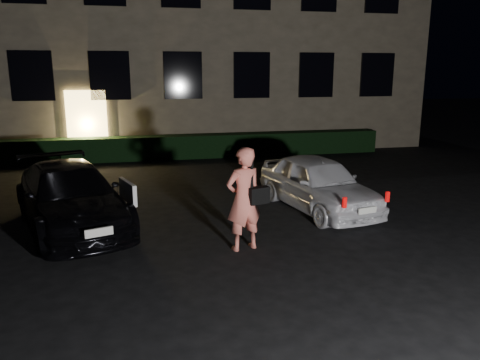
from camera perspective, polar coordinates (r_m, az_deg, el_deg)
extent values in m
plane|color=black|center=(7.64, 1.95, -11.65)|extent=(80.00, 80.00, 0.00)
cube|color=brown|center=(21.95, -8.30, 20.49)|extent=(20.00, 8.00, 12.00)
cube|color=#FFD36E|center=(17.84, -18.12, 6.34)|extent=(1.40, 0.10, 2.50)
cube|color=black|center=(17.98, -24.03, 11.51)|extent=(1.40, 0.10, 1.70)
cube|color=black|center=(17.66, -15.57, 12.15)|extent=(1.40, 0.10, 1.70)
cube|color=black|center=(17.73, -6.95, 12.53)|extent=(1.40, 0.10, 1.70)
cube|color=black|center=(18.17, 1.44, 12.64)|extent=(1.40, 0.10, 1.70)
cube|color=black|center=(18.96, 9.28, 12.51)|extent=(1.40, 0.10, 1.70)
cube|color=black|center=(20.05, 16.37, 12.19)|extent=(1.40, 0.10, 1.70)
cube|color=black|center=(17.51, -6.58, 4.07)|extent=(15.00, 0.70, 0.85)
imported|color=black|center=(10.38, -19.98, -1.86)|extent=(3.11, 4.80, 1.29)
cube|color=white|center=(9.79, -13.52, -1.38)|extent=(0.37, 0.90, 0.43)
cube|color=silver|center=(8.23, -16.82, -6.11)|extent=(0.46, 0.19, 0.14)
imported|color=white|center=(11.08, 9.47, -0.37)|extent=(2.18, 3.94, 1.27)
cube|color=red|center=(9.36, 12.63, -2.70)|extent=(0.08, 0.06, 0.21)
cube|color=red|center=(10.00, 17.54, -1.97)|extent=(0.08, 0.06, 0.21)
cube|color=silver|center=(9.69, 15.26, -3.59)|extent=(0.42, 0.12, 0.12)
imported|color=#E4705F|center=(8.41, 0.44, -2.34)|extent=(0.80, 0.64, 1.90)
cube|color=black|center=(8.40, 2.28, -1.88)|extent=(0.42, 0.28, 0.30)
cube|color=black|center=(8.27, 1.40, 0.95)|extent=(0.06, 0.07, 0.59)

